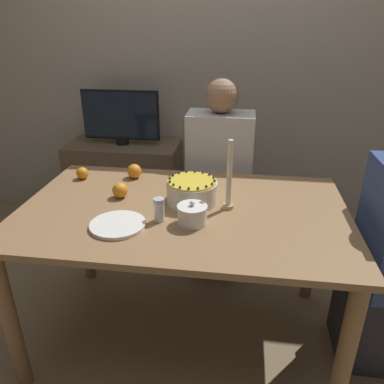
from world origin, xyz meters
The scene contains 14 objects.
ground_plane centered at (0.00, 0.00, 0.00)m, with size 12.00×12.00×0.00m, color #8C7556.
wall_behind centered at (0.00, 1.40, 1.30)m, with size 8.00×0.05×2.60m.
dining_table centered at (0.00, 0.00, 0.66)m, with size 1.52×0.94×0.77m.
cake centered at (0.03, 0.07, 0.82)m, with size 0.24×0.24×0.12m.
sugar_bowl centered at (0.06, -0.14, 0.81)m, with size 0.13×0.13×0.11m.
sugar_shaker centered at (-0.08, -0.13, 0.82)m, with size 0.05×0.05×0.11m.
plate_stack centered at (-0.25, -0.21, 0.78)m, with size 0.24×0.24×0.02m.
candle centered at (0.21, 0.03, 0.90)m, with size 0.05×0.05×0.33m.
orange_fruit_0 centered at (-0.60, 0.27, 0.80)m, with size 0.07×0.07×0.07m.
orange_fruit_1 centered at (-0.32, 0.33, 0.81)m, with size 0.08×0.08×0.08m.
orange_fruit_2 centered at (-0.32, 0.07, 0.81)m, with size 0.08×0.08×0.08m.
person_man_blue_shirt centered at (0.12, 0.67, 0.55)m, with size 0.40×0.34×1.26m.
side_cabinet centered at (-0.66, 1.15, 0.35)m, with size 0.86×0.42×0.69m.
tv_monitor centered at (-0.66, 1.15, 0.91)m, with size 0.59×0.10×0.41m.
Camera 1 is at (0.26, -1.53, 1.56)m, focal length 35.00 mm.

